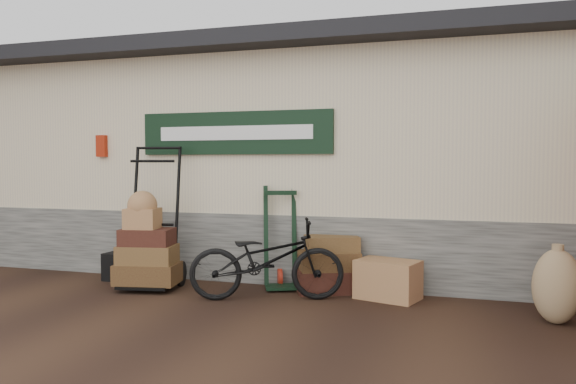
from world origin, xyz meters
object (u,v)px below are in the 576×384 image
(porter_trolley, at_px, (153,215))
(bicycle, at_px, (267,255))
(black_trunk, at_px, (120,266))
(wicker_hamper, at_px, (388,280))
(green_barrow, at_px, (280,237))
(suitcase_stack, at_px, (329,263))

(porter_trolley, relative_size, bicycle, 1.03)
(black_trunk, bearing_deg, porter_trolley, -17.92)
(wicker_hamper, bearing_deg, black_trunk, -179.76)
(porter_trolley, bearing_deg, green_barrow, 3.37)
(green_barrow, distance_m, suitcase_stack, 0.69)
(green_barrow, distance_m, bicycle, 0.63)
(porter_trolley, xyz_separation_m, wicker_hamper, (2.92, 0.22, -0.68))
(porter_trolley, height_order, suitcase_stack, porter_trolley)
(green_barrow, distance_m, black_trunk, 2.26)
(wicker_hamper, xyz_separation_m, black_trunk, (-3.56, -0.01, -0.04))
(porter_trolley, relative_size, green_barrow, 1.42)
(porter_trolley, height_order, green_barrow, porter_trolley)
(suitcase_stack, xyz_separation_m, black_trunk, (-2.82, -0.17, -0.16))
(porter_trolley, distance_m, bicycle, 1.67)
(black_trunk, height_order, bicycle, bicycle)
(green_barrow, bearing_deg, black_trunk, 161.29)
(bicycle, bearing_deg, green_barrow, -15.86)
(wicker_hamper, distance_m, bicycle, 1.42)
(wicker_hamper, bearing_deg, bicycle, -161.01)
(suitcase_stack, bearing_deg, black_trunk, -176.48)
(black_trunk, bearing_deg, wicker_hamper, 0.24)
(wicker_hamper, relative_size, bicycle, 0.39)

